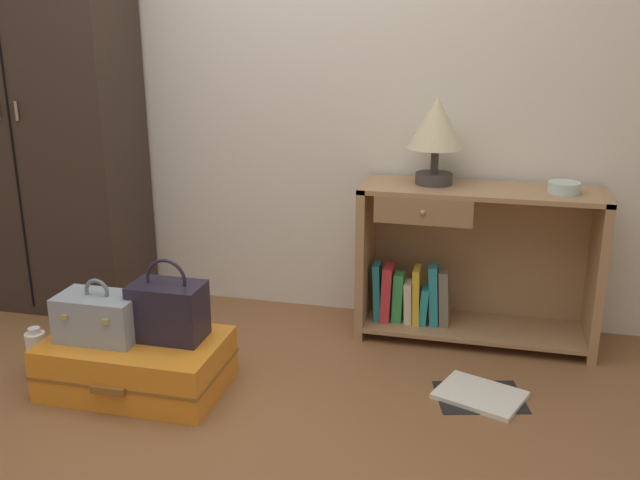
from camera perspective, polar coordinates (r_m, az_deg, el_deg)
ground_plane at (r=2.61m, az=-10.69°, el=-16.99°), size 9.00×9.00×0.00m
back_wall at (r=3.57m, az=-1.74°, el=14.80°), size 6.40×0.10×2.60m
wardrobe at (r=3.88m, az=-21.77°, el=10.06°), size 0.95×0.47×2.09m
bookshelf at (r=3.39m, az=11.67°, el=-1.89°), size 1.09×0.37×0.73m
table_lamp at (r=3.26m, az=9.33°, el=8.90°), size 0.26×0.26×0.39m
bowl at (r=3.27m, az=19.03°, el=4.01°), size 0.14×0.14×0.05m
suitcase_large at (r=3.04m, az=-14.53°, el=-9.58°), size 0.72×0.47×0.22m
train_case at (r=3.00m, az=-17.34°, el=-5.90°), size 0.33×0.20×0.26m
handbag at (r=2.93m, az=-12.12°, el=-5.53°), size 0.29×0.18×0.34m
bottle at (r=3.28m, az=-21.81°, el=-8.46°), size 0.08×0.08×0.22m
open_book_on_floor at (r=3.00m, az=12.74°, el=-12.10°), size 0.40×0.35×0.02m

